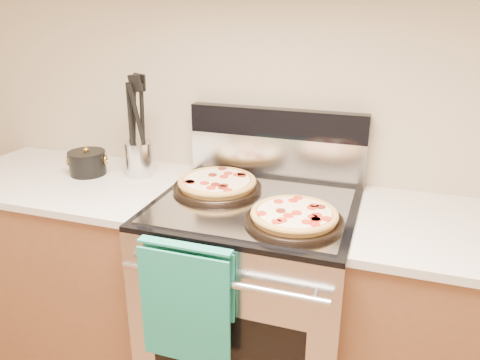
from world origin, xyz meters
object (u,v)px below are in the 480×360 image
(range_body, at_px, (254,307))
(saucepan, at_px, (88,164))
(pepperoni_pizza_front, at_px, (294,216))
(utensil_crock, at_px, (140,159))
(pepperoni_pizza_back, at_px, (217,184))

(range_body, distance_m, saucepan, 0.96)
(pepperoni_pizza_front, xyz_separation_m, utensil_crock, (-0.76, 0.29, 0.04))
(utensil_crock, bearing_deg, pepperoni_pizza_front, -20.69)
(range_body, distance_m, pepperoni_pizza_back, 0.54)
(pepperoni_pizza_back, distance_m, pepperoni_pizza_front, 0.41)
(pepperoni_pizza_front, bearing_deg, range_body, 144.16)
(pepperoni_pizza_back, relative_size, saucepan, 2.22)
(pepperoni_pizza_front, distance_m, saucepan, 1.02)
(range_body, xyz_separation_m, utensil_crock, (-0.58, 0.16, 0.54))
(utensil_crock, height_order, saucepan, utensil_crock)
(pepperoni_pizza_back, bearing_deg, pepperoni_pizza_front, -29.05)
(range_body, xyz_separation_m, pepperoni_pizza_front, (0.18, -0.13, 0.50))
(pepperoni_pizza_back, distance_m, utensil_crock, 0.41)
(range_body, xyz_separation_m, saucepan, (-0.81, 0.10, 0.51))
(pepperoni_pizza_back, relative_size, pepperoni_pizza_front, 1.05)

